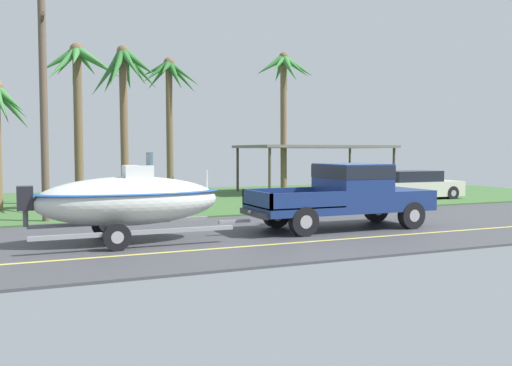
{
  "coord_description": "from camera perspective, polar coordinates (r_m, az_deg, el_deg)",
  "views": [
    {
      "loc": [
        -8.89,
        -13.83,
        2.3
      ],
      "look_at": [
        -2.74,
        0.58,
        1.37
      ],
      "focal_mm": 38.14,
      "sensor_mm": 36.0,
      "label": 1
    }
  ],
  "objects": [
    {
      "name": "utility_pole",
      "position": [
        18.65,
        -21.37,
        7.32
      ],
      "size": [
        0.24,
        1.8,
        7.02
      ],
      "color": "brown",
      "rests_on": "ground"
    },
    {
      "name": "pickup_truck_towing",
      "position": [
        16.48,
        9.91,
        -0.99
      ],
      "size": [
        5.72,
        2.06,
        1.92
      ],
      "color": "navy",
      "rests_on": "ground"
    },
    {
      "name": "boat_on_trailer",
      "position": [
        14.03,
        -13.26,
        -1.79
      ],
      "size": [
        5.87,
        2.38,
        2.27
      ],
      "color": "gray",
      "rests_on": "ground"
    },
    {
      "name": "palm_tree_near_right",
      "position": [
        27.61,
        2.95,
        10.45
      ],
      "size": [
        3.05,
        2.87,
        7.22
      ],
      "color": "brown",
      "rests_on": "ground"
    },
    {
      "name": "parked_sedan_near",
      "position": [
        26.59,
        16.15,
        -0.27
      ],
      "size": [
        4.54,
        1.86,
        1.38
      ],
      "color": "beige",
      "rests_on": "ground"
    },
    {
      "name": "palm_tree_far_left",
      "position": [
        28.8,
        -9.01,
        9.7
      ],
      "size": [
        3.28,
        2.99,
        7.13
      ],
      "color": "brown",
      "rests_on": "ground"
    },
    {
      "name": "palm_tree_far_right",
      "position": [
        21.01,
        -13.63,
        10.39
      ],
      "size": [
        2.96,
        3.49,
        6.2
      ],
      "color": "brown",
      "rests_on": "ground"
    },
    {
      "name": "palm_tree_near_left",
      "position": [
        23.98,
        -18.13,
        10.31
      ],
      "size": [
        3.51,
        3.1,
        6.77
      ],
      "color": "brown",
      "rests_on": "ground"
    },
    {
      "name": "ground",
      "position": [
        24.03,
        -1.31,
        -2.14
      ],
      "size": [
        36.0,
        22.0,
        0.11
      ],
      "color": "#424247"
    },
    {
      "name": "carport_awning",
      "position": [
        29.92,
        6.15,
        3.72
      ],
      "size": [
        7.85,
        4.8,
        2.61
      ],
      "color": "#4C4238",
      "rests_on": "ground"
    }
  ]
}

